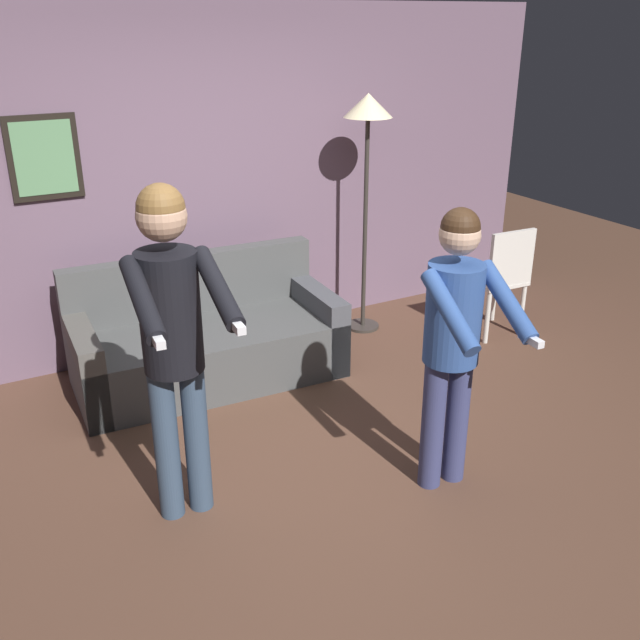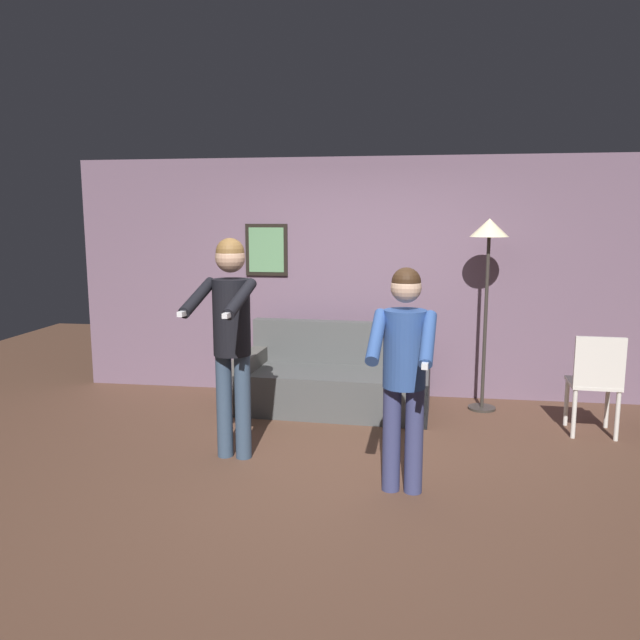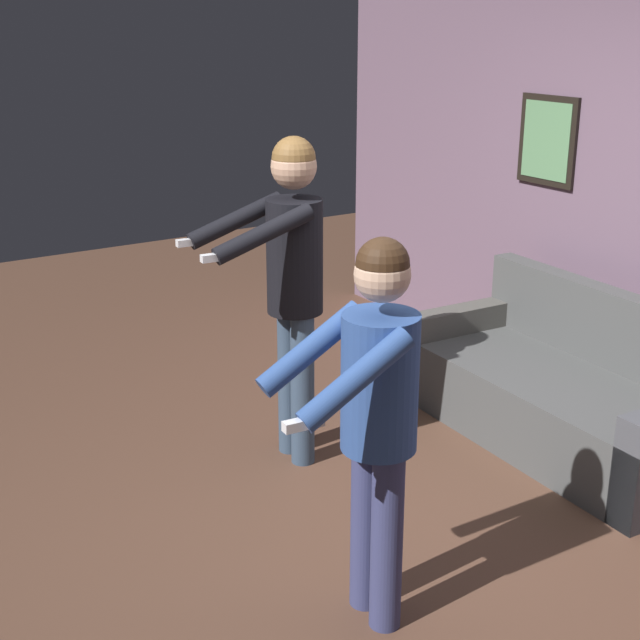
# 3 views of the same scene
# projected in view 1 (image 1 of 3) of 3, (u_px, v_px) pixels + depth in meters

# --- Properties ---
(ground_plane) EXTENTS (12.00, 12.00, 0.00)m
(ground_plane) POSITION_uv_depth(u_px,v_px,m) (327.00, 467.00, 4.27)
(ground_plane) COLOR brown
(back_wall_assembly) EXTENTS (6.40, 0.09, 2.60)m
(back_wall_assembly) POSITION_uv_depth(u_px,v_px,m) (192.00, 185.00, 5.43)
(back_wall_assembly) COLOR #6C5467
(back_wall_assembly) RESTS_ON ground_plane
(couch) EXTENTS (1.94, 0.94, 0.87)m
(couch) POSITION_uv_depth(u_px,v_px,m) (207.00, 343.00, 5.23)
(couch) COLOR #4A4B4B
(couch) RESTS_ON ground_plane
(torchiere_lamp) EXTENTS (0.38, 0.38, 1.95)m
(torchiere_lamp) POSITION_uv_depth(u_px,v_px,m) (368.00, 130.00, 5.53)
(torchiere_lamp) COLOR #332D28
(torchiere_lamp) RESTS_ON ground_plane
(person_standing_left) EXTENTS (0.47, 0.75, 1.80)m
(person_standing_left) POSITION_uv_depth(u_px,v_px,m) (172.00, 326.00, 3.45)
(person_standing_left) COLOR #36485F
(person_standing_left) RESTS_ON ground_plane
(person_standing_right) EXTENTS (0.47, 0.65, 1.62)m
(person_standing_right) POSITION_uv_depth(u_px,v_px,m) (454.00, 329.00, 3.75)
(person_standing_right) COLOR navy
(person_standing_right) RESTS_ON ground_plane
(dining_chair_distant) EXTENTS (0.44, 0.44, 0.93)m
(dining_chair_distant) POSITION_uv_depth(u_px,v_px,m) (501.00, 276.00, 5.83)
(dining_chair_distant) COLOR silver
(dining_chair_distant) RESTS_ON ground_plane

